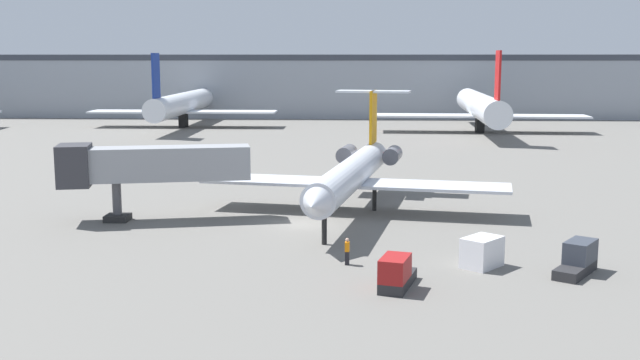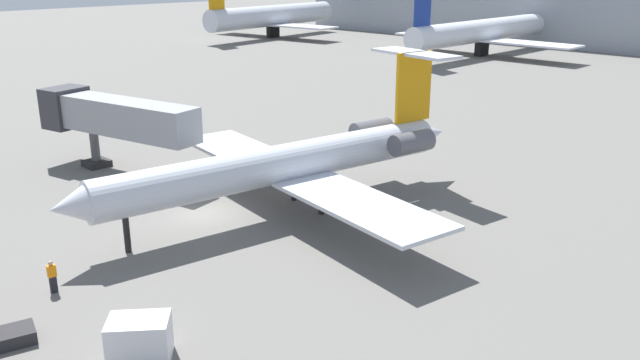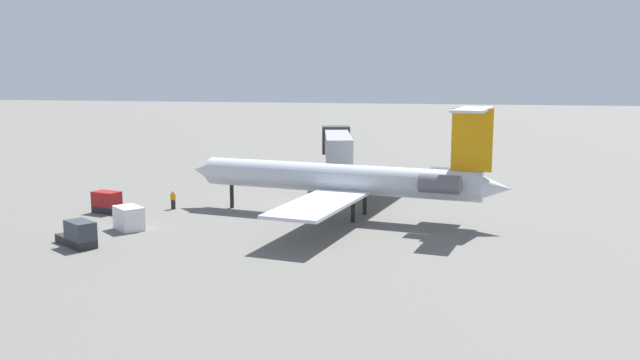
# 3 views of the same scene
# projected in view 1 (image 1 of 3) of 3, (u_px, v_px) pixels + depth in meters

# --- Properties ---
(ground_plane) EXTENTS (400.00, 400.00, 0.10)m
(ground_plane) POSITION_uv_depth(u_px,v_px,m) (305.00, 224.00, 58.34)
(ground_plane) COLOR #66635E
(regional_jet) EXTENTS (25.66, 28.59, 9.55)m
(regional_jet) POSITION_uv_depth(u_px,v_px,m) (354.00, 171.00, 62.32)
(regional_jet) COLOR silver
(regional_jet) RESTS_ON ground_plane
(jet_bridge) EXTENTS (14.87, 5.86, 6.05)m
(jet_bridge) POSITION_uv_depth(u_px,v_px,m) (142.00, 165.00, 59.04)
(jet_bridge) COLOR gray
(jet_bridge) RESTS_ON ground_plane
(ground_crew_marshaller) EXTENTS (0.31, 0.43, 1.69)m
(ground_crew_marshaller) POSITION_uv_depth(u_px,v_px,m) (347.00, 251.00, 46.79)
(ground_crew_marshaller) COLOR black
(ground_crew_marshaller) RESTS_ON ground_plane
(baggage_tug_lead) EXTENTS (3.39, 4.10, 1.90)m
(baggage_tug_lead) POSITION_uv_depth(u_px,v_px,m) (578.00, 259.00, 45.00)
(baggage_tug_lead) COLOR #262628
(baggage_tug_lead) RESTS_ON ground_plane
(baggage_tug_trailing) EXTENTS (2.43, 4.23, 1.90)m
(baggage_tug_trailing) POSITION_uv_depth(u_px,v_px,m) (396.00, 274.00, 41.97)
(baggage_tug_trailing) COLOR #262628
(baggage_tug_trailing) RESTS_ON ground_plane
(cargo_container_uld) EXTENTS (2.91, 2.99, 1.85)m
(cargo_container_uld) POSITION_uv_depth(u_px,v_px,m) (482.00, 252.00, 46.29)
(cargo_container_uld) COLOR silver
(cargo_container_uld) RESTS_ON ground_plane
(terminal_building) EXTENTS (172.86, 21.32, 13.05)m
(terminal_building) POSITION_uv_depth(u_px,v_px,m) (337.00, 85.00, 164.74)
(terminal_building) COLOR #8C939E
(terminal_building) RESTS_ON ground_plane
(parked_airliner_west_mid) EXTENTS (33.73, 40.14, 13.21)m
(parked_airliner_west_mid) POSITION_uv_depth(u_px,v_px,m) (183.00, 104.00, 137.04)
(parked_airliner_west_mid) COLOR silver
(parked_airliner_west_mid) RESTS_ON ground_plane
(parked_airliner_centre) EXTENTS (35.77, 42.45, 13.54)m
(parked_airliner_centre) POSITION_uv_depth(u_px,v_px,m) (481.00, 107.00, 127.42)
(parked_airliner_centre) COLOR silver
(parked_airliner_centre) RESTS_ON ground_plane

